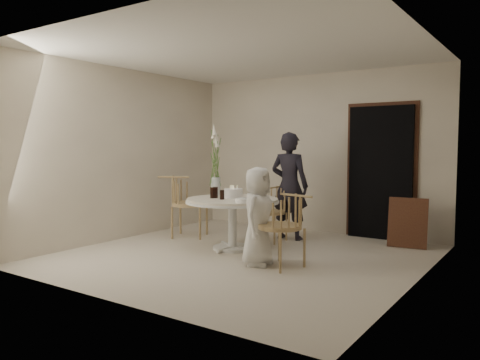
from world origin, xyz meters
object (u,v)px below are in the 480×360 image
Objects in this scene: chair_far at (273,205)px; birthday_cake at (233,193)px; table at (232,206)px; chair_left at (181,197)px; boy at (258,216)px; flower_vase at (216,166)px; chair_right at (288,220)px; girl at (289,186)px.

birthday_cake is at bearing -105.25° from chair_far.
chair_left reaches higher than table.
flower_vase is (-1.25, 0.79, 0.57)m from boy.
chair_right reaches higher than chair_far.
flower_vase is at bearing 153.66° from table.
chair_far is 0.85× the size of chair_left.
chair_far is 1.74m from chair_right.
flower_vase is at bearing 161.11° from birthday_cake.
flower_vase reaches higher than boy.
chair_far is 0.92× the size of chair_right.
girl is at bearing 70.33° from birthday_cake.
chair_right is at bearing -95.61° from boy.
flower_vase is at bearing 43.96° from girl.
chair_far is at bearing 76.31° from birthday_cake.
girl reaches higher than table.
boy is (2.00, -0.86, -0.03)m from chair_left.
flower_vase reaches higher than table.
table is 1.09× the size of boy.
girl is at bearing 50.29° from chair_far.
chair_left reaches higher than birthday_cake.
boy is 1.13× the size of flower_vase.
chair_far is 0.87m from birthday_cake.
table is 1.57× the size of chair_far.
chair_far is 0.78× the size of flower_vase.
boy is at bearing -69.78° from chair_right.
chair_far is at bearing -129.54° from chair_right.
birthday_cake reaches higher than chair_far.
flower_vase reaches higher than chair_far.
chair_left is at bearing -158.36° from chair_far.
flower_vase is (-0.63, -0.66, 0.63)m from chair_far.
chair_far is (0.15, 0.89, -0.07)m from table.
flower_vase reaches higher than girl.
chair_left is at bearing 23.95° from girl.
chair_left is 0.92× the size of flower_vase.
boy reaches higher than table.
flower_vase is (-0.48, 0.24, 0.56)m from table.
chair_left reaches higher than chair_right.
chair_right is at bearing -23.67° from table.
chair_right is at bearing -133.33° from chair_left.
chair_right is 0.93× the size of chair_left.
chair_far is at bearing 46.20° from flower_vase.
birthday_cake is at bearing 40.49° from boy.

